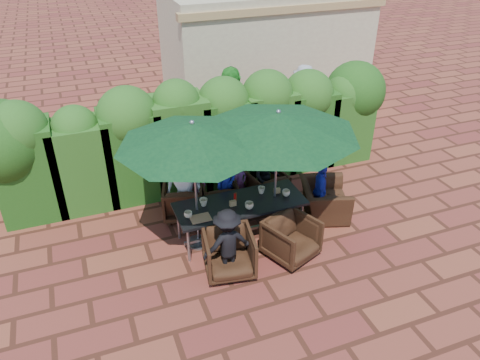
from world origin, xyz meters
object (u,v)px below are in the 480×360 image
object	(u,v)px
chair_near_left	(229,252)
chair_end_right	(325,195)
umbrella_right	(278,123)
chair_far_right	(267,186)
chair_near_right	(292,237)
umbrella_left	(193,134)
chair_far_left	(183,199)
chair_far_mid	(220,196)
dining_table	(240,206)

from	to	relation	value
chair_near_left	chair_end_right	bearing A→B (deg)	30.75
umbrella_right	chair_far_right	world-z (taller)	umbrella_right
umbrella_right	chair_near_right	world-z (taller)	umbrella_right
umbrella_left	chair_far_right	distance (m)	2.70
umbrella_right	chair_near_left	world-z (taller)	umbrella_right
chair_far_right	chair_end_right	distance (m)	1.22
chair_near_left	chair_far_left	bearing A→B (deg)	108.18
chair_far_left	chair_near_left	xyz separation A→B (m)	(0.29, -1.86, 0.02)
umbrella_right	chair_far_left	world-z (taller)	umbrella_right
chair_far_right	chair_end_right	bearing A→B (deg)	125.74
umbrella_right	chair_near_left	size ratio (longest dim) A/B	3.38
chair_near_left	umbrella_left	bearing A→B (deg)	115.83
umbrella_right	chair_far_mid	bearing A→B (deg)	129.36
umbrella_right	chair_near_left	bearing A→B (deg)	-145.56
umbrella_right	chair_far_left	distance (m)	2.57
umbrella_left	chair_near_right	bearing A→B (deg)	-32.70
chair_far_mid	chair_far_right	size ratio (longest dim) A/B	1.01
umbrella_left	chair_near_right	distance (m)	2.48
umbrella_left	umbrella_right	xyz separation A→B (m)	(1.47, -0.09, 0.00)
umbrella_left	chair_end_right	bearing A→B (deg)	0.26
chair_far_left	chair_far_mid	size ratio (longest dim) A/B	1.09
umbrella_left	chair_far_mid	world-z (taller)	umbrella_left
chair_far_right	chair_far_left	bearing A→B (deg)	-11.59
umbrella_left	chair_near_left	world-z (taller)	umbrella_left
chair_far_right	chair_near_right	size ratio (longest dim) A/B	0.88
umbrella_left	chair_end_right	distance (m)	3.15
umbrella_left	umbrella_right	distance (m)	1.47
chair_far_left	chair_far_right	bearing A→B (deg)	-166.27
chair_far_left	chair_far_mid	distance (m)	0.74
dining_table	umbrella_left	distance (m)	1.73
chair_near_left	chair_far_right	bearing A→B (deg)	59.45
umbrella_right	chair_end_right	bearing A→B (deg)	5.10
chair_far_right	dining_table	bearing A→B (deg)	35.44
dining_table	umbrella_right	xyz separation A→B (m)	(0.68, -0.01, 1.54)
chair_far_mid	umbrella_left	bearing A→B (deg)	59.63
chair_far_right	chair_end_right	world-z (taller)	chair_end_right
chair_far_left	chair_far_mid	bearing A→B (deg)	-172.56
chair_far_right	chair_end_right	xyz separation A→B (m)	(0.85, -0.86, 0.09)
chair_near_right	chair_far_left	bearing A→B (deg)	105.51
umbrella_right	chair_far_mid	distance (m)	2.21
dining_table	chair_far_right	xyz separation A→B (m)	(0.96, 0.95, -0.32)
chair_far_mid	chair_end_right	xyz separation A→B (m)	(1.90, -0.83, 0.09)
chair_near_left	chair_near_right	world-z (taller)	chair_near_left
chair_far_mid	chair_far_right	distance (m)	1.05
dining_table	chair_far_right	world-z (taller)	dining_table
chair_far_left	chair_far_mid	xyz separation A→B (m)	(0.73, -0.11, -0.03)
dining_table	chair_far_left	bearing A→B (deg)	128.38
chair_far_mid	chair_far_right	xyz separation A→B (m)	(1.05, 0.03, -0.00)
umbrella_right	chair_far_right	xyz separation A→B (m)	(0.29, 0.96, -1.85)
dining_table	chair_end_right	size ratio (longest dim) A/B	2.30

